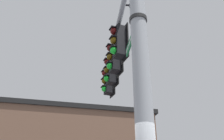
# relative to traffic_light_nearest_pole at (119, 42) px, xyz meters

# --- Properties ---
(signal_pole) EXTENTS (0.32, 0.32, 7.18)m
(signal_pole) POSITION_rel_traffic_light_nearest_pole_xyz_m (-2.28, 0.57, -2.07)
(signal_pole) COLOR #ADB2B7
(signal_pole) RESTS_ON ground
(mast_arm) EXTENTS (6.29, 1.75, 0.15)m
(mast_arm) POSITION_rel_traffic_light_nearest_pole_xyz_m (0.85, -0.24, 0.77)
(mast_arm) COLOR #ADB2B7
(traffic_light_nearest_pole) EXTENTS (0.54, 0.49, 1.31)m
(traffic_light_nearest_pole) POSITION_rel_traffic_light_nearest_pole_xyz_m (0.00, 0.00, 0.00)
(traffic_light_nearest_pole) COLOR black
(traffic_light_mid_inner) EXTENTS (0.54, 0.49, 1.31)m
(traffic_light_mid_inner) POSITION_rel_traffic_light_nearest_pole_xyz_m (0.94, -0.24, 0.00)
(traffic_light_mid_inner) COLOR black
(traffic_light_mid_outer) EXTENTS (0.54, 0.49, 1.31)m
(traffic_light_mid_outer) POSITION_rel_traffic_light_nearest_pole_xyz_m (1.89, -0.49, 0.00)
(traffic_light_mid_outer) COLOR black
(traffic_light_arm_end) EXTENTS (0.54, 0.49, 1.31)m
(traffic_light_arm_end) POSITION_rel_traffic_light_nearest_pole_xyz_m (2.83, -0.73, 0.00)
(traffic_light_arm_end) COLOR black
(street_name_sign) EXTENTS (1.42, 0.51, 0.22)m
(street_name_sign) POSITION_rel_traffic_light_nearest_pole_xyz_m (-1.98, 0.49, -1.06)
(street_name_sign) COLOR #147238
(bird_flying) EXTENTS (0.29, 0.40, 0.10)m
(bird_flying) POSITION_rel_traffic_light_nearest_pole_xyz_m (1.26, -1.08, 2.86)
(bird_flying) COLOR black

